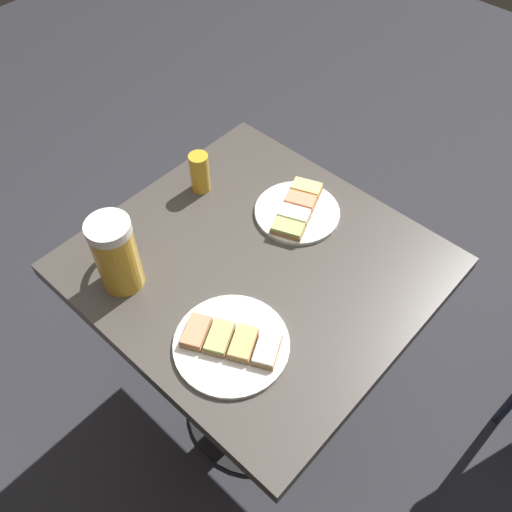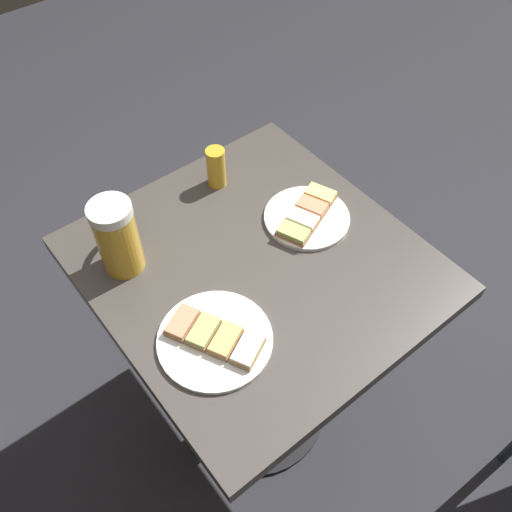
{
  "view_description": "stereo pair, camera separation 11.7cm",
  "coord_description": "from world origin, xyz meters",
  "px_view_note": "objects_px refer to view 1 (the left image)",
  "views": [
    {
      "loc": [
        -0.5,
        0.54,
        1.7
      ],
      "look_at": [
        0.0,
        0.0,
        0.79
      ],
      "focal_mm": 38.4,
      "sensor_mm": 36.0,
      "label": 1
    },
    {
      "loc": [
        -0.58,
        0.46,
        1.7
      ],
      "look_at": [
        0.0,
        0.0,
        0.79
      ],
      "focal_mm": 38.4,
      "sensor_mm": 36.0,
      "label": 2
    }
  ],
  "objects_px": {
    "plate_far": "(297,211)",
    "beer_glass_small": "(200,173)",
    "plate_near": "(231,343)",
    "beer_mug": "(116,252)"
  },
  "relations": [
    {
      "from": "plate_near",
      "to": "plate_far",
      "type": "xyz_separation_m",
      "value": [
        0.13,
        -0.36,
        0.0
      ]
    },
    {
      "from": "plate_near",
      "to": "plate_far",
      "type": "height_order",
      "value": "same"
    },
    {
      "from": "plate_near",
      "to": "beer_glass_small",
      "type": "xyz_separation_m",
      "value": [
        0.36,
        -0.26,
        0.04
      ]
    },
    {
      "from": "plate_far",
      "to": "beer_glass_small",
      "type": "distance_m",
      "value": 0.25
    },
    {
      "from": "plate_near",
      "to": "beer_mug",
      "type": "height_order",
      "value": "beer_mug"
    },
    {
      "from": "plate_near",
      "to": "plate_far",
      "type": "distance_m",
      "value": 0.38
    },
    {
      "from": "plate_far",
      "to": "beer_glass_small",
      "type": "xyz_separation_m",
      "value": [
        0.23,
        0.09,
        0.04
      ]
    },
    {
      "from": "beer_glass_small",
      "to": "plate_far",
      "type": "bearing_deg",
      "value": -157.97
    },
    {
      "from": "beer_mug",
      "to": "beer_glass_small",
      "type": "distance_m",
      "value": 0.31
    },
    {
      "from": "beer_glass_small",
      "to": "plate_near",
      "type": "bearing_deg",
      "value": 143.57
    }
  ]
}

